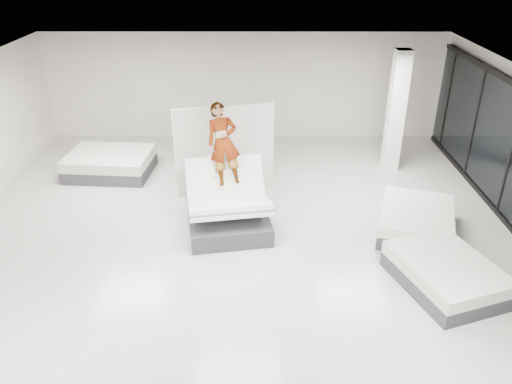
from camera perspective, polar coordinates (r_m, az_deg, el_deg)
room at (r=8.92m, az=-2.48°, el=0.17°), size 14.00×14.04×3.20m
hero_bed at (r=10.78m, az=-3.33°, el=-1.68°), size 2.02×2.48×1.50m
person at (r=10.67m, az=-3.68°, el=3.72°), size 0.93×1.83×1.26m
remote at (r=10.46m, az=-2.24°, el=1.94°), size 0.07×0.15×0.08m
divider_panel at (r=12.01m, az=-3.57°, el=4.83°), size 2.35×0.73×2.18m
flat_bed_right_far at (r=11.13m, az=17.81°, el=-3.17°), size 1.98×2.29×0.53m
flat_bed_right_near at (r=9.65m, az=20.85°, el=-8.76°), size 2.01×2.31×0.53m
flat_bed_left_far at (r=13.78m, az=-16.34°, el=3.15°), size 2.24×1.75×0.58m
column at (r=13.57m, az=15.70°, el=8.79°), size 0.40×0.40×3.20m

